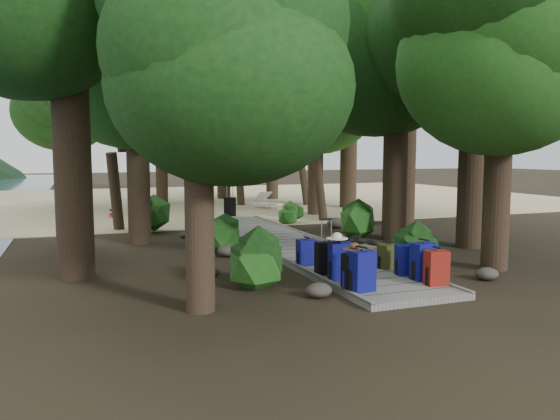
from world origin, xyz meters
name	(u,v)px	position (x,y,z in m)	size (l,w,h in m)	color
ground	(305,253)	(0.00, 0.00, 0.00)	(120.00, 120.00, 0.00)	black
sand_beach	(185,200)	(0.00, 16.00, 0.01)	(40.00, 22.00, 0.02)	#C9B988
boardwalk	(290,244)	(0.00, 1.00, 0.06)	(2.00, 12.00, 0.12)	gray
backpack_left_a	(362,269)	(-0.73, -4.20, 0.51)	(0.42, 0.29, 0.78)	navy
backpack_left_b	(354,270)	(-0.80, -4.03, 0.47)	(0.37, 0.27, 0.69)	black
backpack_left_c	(341,259)	(-0.69, -3.31, 0.51)	(0.42, 0.30, 0.77)	navy
backpack_left_d	(307,251)	(-0.74, -1.84, 0.42)	(0.39, 0.28, 0.60)	navy
backpack_right_a	(437,266)	(0.74, -4.27, 0.47)	(0.39, 0.27, 0.69)	#9B2613
backpack_right_b	(423,259)	(0.76, -3.84, 0.50)	(0.43, 0.30, 0.77)	navy
backpack_right_c	(406,258)	(0.69, -3.36, 0.44)	(0.38, 0.27, 0.64)	navy
backpack_right_d	(387,255)	(0.67, -2.73, 0.39)	(0.36, 0.26, 0.55)	#333914
duffel_right_khaki	(372,254)	(0.67, -2.13, 0.31)	(0.38, 0.58, 0.38)	olive
duffel_right_black	(356,248)	(0.61, -1.52, 0.35)	(0.45, 0.72, 0.45)	black
suitcase_on_boardwalk	(326,258)	(-0.73, -2.79, 0.44)	(0.41, 0.23, 0.64)	black
lone_suitcase_on_sand	(230,207)	(0.32, 8.24, 0.38)	(0.46, 0.26, 0.73)	black
hat_brown	(355,246)	(-0.76, -3.99, 0.87)	(0.41, 0.41, 0.12)	#51351E
hat_white	(337,235)	(-0.75, -3.29, 0.96)	(0.40, 0.40, 0.13)	silver
kayak	(115,211)	(-3.87, 10.00, 0.18)	(0.69, 3.17, 0.32)	#A9220E
sun_lounger	(268,200)	(2.73, 10.59, 0.36)	(0.68, 2.10, 0.68)	silver
tree_right_a	(501,81)	(3.05, -3.14, 3.95)	(4.75, 4.75, 7.91)	black
tree_right_b	(476,50)	(4.43, -0.69, 5.08)	(5.69, 5.69, 10.15)	black
tree_right_c	(397,65)	(3.25, 1.12, 4.91)	(5.68, 5.68, 9.83)	black
tree_right_d	(407,71)	(5.18, 3.58, 5.19)	(5.66, 5.66, 10.38)	black
tree_right_e	(316,103)	(3.71, 7.69, 4.43)	(4.93, 4.93, 8.87)	black
tree_right_f	(349,87)	(6.29, 9.80, 5.41)	(6.06, 6.06, 10.81)	black
tree_left_a	(198,101)	(-3.47, -4.00, 3.26)	(3.91, 3.91, 6.51)	black
tree_left_b	(67,15)	(-5.30, -0.90, 5.07)	(5.63, 5.63, 10.14)	black
tree_left_c	(136,80)	(-3.66, 2.95, 4.40)	(5.06, 5.06, 8.80)	black
tree_back_a	(160,117)	(-1.26, 15.33, 4.23)	(4.89, 4.89, 8.47)	black
tree_back_b	(223,103)	(2.20, 16.39, 5.10)	(5.71, 5.71, 10.19)	black
tree_back_c	(272,113)	(4.56, 15.23, 4.55)	(5.06, 5.06, 9.11)	black
tree_back_d	(63,116)	(-5.71, 14.17, 4.12)	(4.94, 4.94, 8.24)	black
palm_right_a	(324,117)	(3.29, 5.98, 3.78)	(4.43, 4.43, 7.56)	#153C11
palm_right_b	(304,114)	(4.91, 11.67, 4.28)	(4.44, 4.44, 8.57)	#153C11
palm_right_c	(244,123)	(2.32, 12.84, 3.90)	(4.90, 4.90, 7.80)	#153C11
palm_left_a	(107,112)	(-4.27, 5.85, 3.74)	(4.70, 4.70, 7.48)	#153C11
rock_left_a	(319,290)	(-1.40, -3.92, 0.13)	(0.46, 0.42, 0.25)	#4C473F
rock_left_b	(211,272)	(-2.75, -1.67, 0.09)	(0.33, 0.29, 0.18)	#4C473F
rock_left_c	(228,251)	(-1.90, 0.22, 0.14)	(0.53, 0.47, 0.29)	#4C473F
rock_left_d	(185,235)	(-2.32, 3.48, 0.09)	(0.32, 0.29, 0.18)	#4C473F
rock_right_a	(487,274)	(2.21, -3.89, 0.12)	(0.45, 0.41, 0.25)	#4C473F
rock_right_b	(428,252)	(2.59, -1.43, 0.11)	(0.41, 0.37, 0.23)	#4C473F
rock_right_c	(339,237)	(1.70, 1.49, 0.09)	(0.33, 0.30, 0.18)	#4C473F
rock_right_d	(336,223)	(2.72, 3.74, 0.18)	(0.64, 0.58, 0.35)	#4C473F
shrub_left_a	(259,259)	(-2.14, -2.86, 0.52)	(1.16, 1.16, 1.04)	#185218
shrub_left_b	(222,233)	(-1.82, 1.05, 0.46)	(1.02, 1.02, 0.92)	#185218
shrub_left_c	(149,213)	(-3.17, 4.95, 0.61)	(1.36, 1.36, 1.22)	#185218
shrub_right_a	(421,246)	(1.85, -2.21, 0.42)	(0.94, 0.94, 0.85)	#185218
shrub_right_b	(355,217)	(2.47, 2.01, 0.56)	(1.25, 1.25, 1.13)	#185218
shrub_right_c	(292,214)	(1.80, 5.42, 0.35)	(0.77, 0.77, 0.69)	#185218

